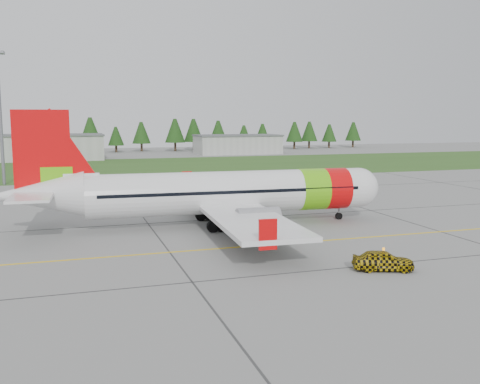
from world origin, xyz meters
name	(u,v)px	position (x,y,z in m)	size (l,w,h in m)	color
ground	(397,263)	(0.00, 0.00, 0.00)	(320.00, 320.00, 0.00)	gray
aircraft	(222,193)	(-8.29, 16.94, 3.19)	(36.49, 33.59, 11.05)	silver
follow_me_car	(384,241)	(-2.01, -1.31, 2.05)	(1.65, 1.40, 4.11)	gold
grass_strip	(177,166)	(0.00, 82.00, 0.01)	(320.00, 50.00, 0.03)	#30561E
taxi_guideline	(343,239)	(0.00, 8.00, 0.01)	(120.00, 0.25, 0.02)	gold
hangar_west	(36,148)	(-30.00, 110.00, 3.00)	(32.00, 14.00, 6.00)	#A8A8A3
hangar_east	(237,145)	(25.00, 118.00, 2.60)	(24.00, 12.00, 5.20)	#A8A8A3
floodlight_mast	(1,120)	(-32.00, 58.00, 10.00)	(0.50, 0.50, 20.00)	slate
treeline	(143,135)	(0.00, 138.00, 5.00)	(160.00, 8.00, 10.00)	#1C3F14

